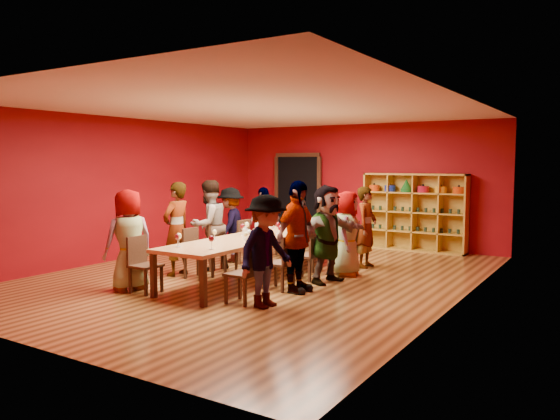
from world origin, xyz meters
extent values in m
cube|color=brown|center=(0.00, 0.00, -0.01)|extent=(7.10, 9.10, 0.02)
cube|color=#6B050A|center=(0.00, 4.51, 1.50)|extent=(7.10, 0.02, 3.00)
cube|color=#6B050A|center=(0.00, -4.51, 1.50)|extent=(7.10, 0.02, 3.00)
cube|color=#6B050A|center=(-3.51, 0.00, 1.50)|extent=(0.02, 9.10, 3.00)
cube|color=#6B050A|center=(3.51, 0.00, 1.50)|extent=(0.02, 9.10, 3.00)
cube|color=white|center=(0.00, 0.00, 3.01)|extent=(7.10, 9.10, 0.02)
cube|color=tan|center=(0.00, 0.00, 0.72)|extent=(1.10, 4.50, 0.06)
cube|color=black|center=(-0.49, -2.17, 0.34)|extent=(0.08, 0.08, 0.69)
cube|color=black|center=(-0.49, 2.17, 0.34)|extent=(0.08, 0.08, 0.69)
cube|color=black|center=(0.49, -2.17, 0.34)|extent=(0.08, 0.08, 0.69)
cube|color=black|center=(0.49, 2.17, 0.34)|extent=(0.08, 0.08, 0.69)
cube|color=black|center=(-1.80, 4.44, 1.10)|extent=(1.20, 0.14, 2.20)
cube|color=black|center=(-1.80, 4.37, 2.25)|extent=(1.32, 0.06, 0.10)
cube|color=black|center=(-2.45, 4.37, 1.10)|extent=(0.10, 0.06, 2.20)
cube|color=black|center=(-1.15, 4.37, 1.10)|extent=(0.10, 0.06, 2.20)
cube|color=#B48828|center=(0.22, 4.28, 0.90)|extent=(0.04, 0.40, 1.80)
cube|color=#B48828|center=(2.58, 4.28, 0.90)|extent=(0.04, 0.40, 1.80)
cube|color=#B48828|center=(1.40, 4.28, 1.78)|extent=(2.40, 0.40, 0.04)
cube|color=#B48828|center=(1.40, 4.28, 0.02)|extent=(2.40, 0.40, 0.04)
cube|color=#B48828|center=(1.40, 4.47, 0.90)|extent=(2.40, 0.02, 1.80)
cube|color=#B48828|center=(1.40, 4.28, 0.45)|extent=(2.36, 0.38, 0.03)
cube|color=#B48828|center=(1.40, 4.28, 0.90)|extent=(2.36, 0.38, 0.03)
cube|color=#B48828|center=(1.40, 4.28, 1.35)|extent=(2.36, 0.38, 0.03)
cube|color=#B48828|center=(0.80, 4.28, 0.90)|extent=(0.03, 0.38, 1.76)
cube|color=#B48828|center=(1.40, 4.28, 0.90)|extent=(0.03, 0.38, 1.76)
cube|color=#B48828|center=(2.00, 4.28, 0.90)|extent=(0.03, 0.38, 1.76)
cylinder|color=#C23C0B|center=(0.40, 4.28, 1.44)|extent=(0.26, 0.26, 0.15)
sphere|color=black|center=(0.40, 4.28, 1.53)|extent=(0.05, 0.05, 0.05)
cylinder|color=#162A9C|center=(0.80, 4.28, 1.44)|extent=(0.26, 0.26, 0.15)
sphere|color=black|center=(0.80, 4.28, 1.53)|extent=(0.05, 0.05, 0.05)
cylinder|color=#196524|center=(1.20, 4.28, 1.41)|extent=(0.26, 0.26, 0.08)
cone|color=#196524|center=(1.20, 4.28, 1.56)|extent=(0.24, 0.24, 0.22)
cylinder|color=#A2122B|center=(1.60, 4.28, 1.44)|extent=(0.26, 0.26, 0.15)
sphere|color=black|center=(1.60, 4.28, 1.53)|extent=(0.05, 0.05, 0.05)
cylinder|color=gold|center=(2.00, 4.28, 1.44)|extent=(0.26, 0.26, 0.15)
sphere|color=black|center=(2.00, 4.28, 1.53)|extent=(0.05, 0.05, 0.05)
cylinder|color=#C23C0B|center=(2.40, 4.28, 1.44)|extent=(0.26, 0.26, 0.15)
sphere|color=black|center=(2.40, 4.28, 1.53)|extent=(0.05, 0.05, 0.05)
cylinder|color=#192E20|center=(0.38, 4.28, 0.52)|extent=(0.07, 0.07, 0.10)
cylinder|color=#192E20|center=(0.56, 4.28, 0.52)|extent=(0.07, 0.07, 0.10)
cylinder|color=#192E20|center=(0.75, 4.28, 0.52)|extent=(0.07, 0.07, 0.10)
cylinder|color=#192E20|center=(0.93, 4.28, 0.52)|extent=(0.07, 0.07, 0.10)
cylinder|color=#192E20|center=(1.12, 4.28, 0.52)|extent=(0.07, 0.07, 0.10)
cylinder|color=#192E20|center=(1.30, 4.28, 0.52)|extent=(0.07, 0.07, 0.10)
cylinder|color=#192E20|center=(1.49, 4.28, 0.52)|extent=(0.07, 0.07, 0.10)
cylinder|color=#192E20|center=(1.67, 4.28, 0.52)|extent=(0.07, 0.07, 0.10)
cylinder|color=#192E20|center=(1.86, 4.28, 0.52)|extent=(0.07, 0.07, 0.10)
cylinder|color=#192E20|center=(2.04, 4.28, 0.52)|extent=(0.07, 0.07, 0.10)
cylinder|color=#192E20|center=(2.23, 4.28, 0.52)|extent=(0.07, 0.07, 0.10)
cylinder|color=#192E20|center=(2.42, 4.28, 0.52)|extent=(0.07, 0.07, 0.10)
cylinder|color=#192E20|center=(0.38, 4.28, 0.97)|extent=(0.07, 0.07, 0.10)
cylinder|color=#192E20|center=(0.56, 4.28, 0.97)|extent=(0.07, 0.07, 0.10)
cylinder|color=#192E20|center=(0.75, 4.28, 0.97)|extent=(0.07, 0.07, 0.10)
cylinder|color=#192E20|center=(0.93, 4.28, 0.97)|extent=(0.07, 0.07, 0.10)
cylinder|color=#192E20|center=(1.12, 4.28, 0.97)|extent=(0.07, 0.07, 0.10)
cylinder|color=#192E20|center=(1.30, 4.28, 0.97)|extent=(0.07, 0.07, 0.10)
cylinder|color=#192E20|center=(1.49, 4.28, 0.97)|extent=(0.07, 0.07, 0.10)
cylinder|color=#192E20|center=(1.67, 4.28, 0.97)|extent=(0.07, 0.07, 0.10)
cylinder|color=#192E20|center=(1.86, 4.28, 0.97)|extent=(0.07, 0.07, 0.10)
cylinder|color=#192E20|center=(2.04, 4.28, 0.97)|extent=(0.07, 0.07, 0.10)
cylinder|color=#192E20|center=(2.23, 4.28, 0.97)|extent=(0.07, 0.07, 0.10)
cylinder|color=#192E20|center=(2.42, 4.28, 0.97)|extent=(0.07, 0.07, 0.10)
cube|color=black|center=(-0.83, -2.00, 0.43)|extent=(0.42, 0.42, 0.04)
cube|color=black|center=(-1.02, -2.00, 0.67)|extent=(0.04, 0.40, 0.44)
cube|color=black|center=(-1.00, -2.17, 0.21)|extent=(0.04, 0.04, 0.41)
cube|color=black|center=(-0.66, -2.17, 0.21)|extent=(0.04, 0.04, 0.41)
cube|color=black|center=(-1.00, -1.83, 0.21)|extent=(0.04, 0.04, 0.41)
cube|color=black|center=(-0.66, -1.83, 0.21)|extent=(0.04, 0.04, 0.41)
imported|color=#525358|center=(-1.20, -2.00, 0.81)|extent=(0.67, 0.89, 1.63)
cube|color=black|center=(-0.83, -0.73, 0.43)|extent=(0.42, 0.42, 0.04)
cube|color=black|center=(-1.02, -0.73, 0.67)|extent=(0.04, 0.40, 0.44)
cube|color=black|center=(-1.00, -0.90, 0.21)|extent=(0.04, 0.04, 0.41)
cube|color=black|center=(-0.66, -0.90, 0.21)|extent=(0.04, 0.04, 0.41)
cube|color=black|center=(-1.00, -0.56, 0.21)|extent=(0.04, 0.04, 0.41)
cube|color=black|center=(-0.66, -0.56, 0.21)|extent=(0.04, 0.04, 0.41)
imported|color=#141937|center=(-1.35, -0.73, 0.85)|extent=(0.46, 0.63, 1.70)
cube|color=black|center=(-0.83, -0.03, 0.43)|extent=(0.42, 0.42, 0.04)
cube|color=black|center=(-1.02, -0.03, 0.67)|extent=(0.04, 0.40, 0.44)
cube|color=black|center=(-1.00, -0.20, 0.21)|extent=(0.04, 0.04, 0.41)
cube|color=black|center=(-0.66, -0.20, 0.21)|extent=(0.04, 0.04, 0.41)
cube|color=black|center=(-1.00, 0.14, 0.21)|extent=(0.04, 0.04, 0.41)
cube|color=black|center=(-0.66, 0.14, 0.21)|extent=(0.04, 0.04, 0.41)
imported|color=silver|center=(-1.18, -0.03, 0.86)|extent=(0.59, 0.90, 1.72)
cube|color=black|center=(-0.83, 0.88, 0.43)|extent=(0.42, 0.42, 0.04)
cube|color=black|center=(-1.02, 0.88, 0.67)|extent=(0.04, 0.40, 0.44)
cube|color=black|center=(-1.00, 0.71, 0.21)|extent=(0.04, 0.04, 0.41)
cube|color=black|center=(-0.66, 0.71, 0.21)|extent=(0.04, 0.04, 0.41)
cube|color=black|center=(-1.00, 1.05, 0.21)|extent=(0.04, 0.04, 0.41)
cube|color=black|center=(-0.66, 1.05, 0.21)|extent=(0.04, 0.04, 0.41)
imported|color=#5880B5|center=(-1.35, 0.88, 0.77)|extent=(0.73, 1.08, 1.54)
cube|color=black|center=(-0.83, 1.92, 0.43)|extent=(0.42, 0.42, 0.04)
cube|color=black|center=(-1.02, 1.92, 0.67)|extent=(0.04, 0.40, 0.44)
cube|color=black|center=(-1.00, 1.75, 0.21)|extent=(0.04, 0.04, 0.41)
cube|color=black|center=(-0.66, 1.75, 0.21)|extent=(0.04, 0.04, 0.41)
cube|color=black|center=(-1.00, 2.09, 0.21)|extent=(0.04, 0.04, 0.41)
cube|color=black|center=(-0.66, 2.09, 0.21)|extent=(0.04, 0.04, 0.41)
imported|color=#526BAA|center=(-1.20, 1.92, 0.76)|extent=(0.59, 0.95, 1.51)
cube|color=black|center=(0.83, -1.70, 0.43)|extent=(0.42, 0.42, 0.04)
cube|color=black|center=(1.02, -1.70, 0.67)|extent=(0.04, 0.40, 0.44)
cube|color=black|center=(0.66, -1.87, 0.21)|extent=(0.04, 0.04, 0.41)
cube|color=black|center=(1.00, -1.87, 0.21)|extent=(0.04, 0.04, 0.41)
cube|color=black|center=(0.66, -1.53, 0.21)|extent=(0.04, 0.04, 0.41)
cube|color=black|center=(1.00, -1.53, 0.21)|extent=(0.04, 0.04, 0.41)
imported|color=#4D4D52|center=(1.25, -1.70, 0.80)|extent=(0.54, 1.08, 1.60)
cube|color=black|center=(0.83, -0.69, 0.43)|extent=(0.42, 0.42, 0.04)
cube|color=black|center=(1.02, -0.69, 0.67)|extent=(0.04, 0.40, 0.44)
cube|color=black|center=(0.66, -0.86, 0.21)|extent=(0.04, 0.04, 0.41)
cube|color=black|center=(1.00, -0.86, 0.21)|extent=(0.04, 0.04, 0.41)
cube|color=black|center=(0.66, -0.52, 0.21)|extent=(0.04, 0.04, 0.41)
cube|color=black|center=(1.00, -0.52, 0.21)|extent=(0.04, 0.04, 0.41)
imported|color=#131834|center=(1.16, -0.69, 0.89)|extent=(0.49, 1.04, 1.77)
cube|color=black|center=(0.83, 0.18, 0.43)|extent=(0.42, 0.42, 0.04)
cube|color=black|center=(1.02, 0.18, 0.67)|extent=(0.04, 0.40, 0.44)
cube|color=black|center=(0.66, 0.01, 0.21)|extent=(0.04, 0.04, 0.41)
cube|color=black|center=(1.00, 0.01, 0.21)|extent=(0.04, 0.04, 0.41)
cube|color=black|center=(0.66, 0.35, 0.21)|extent=(0.04, 0.04, 0.41)
cube|color=black|center=(1.00, 0.35, 0.21)|extent=(0.04, 0.04, 0.41)
imported|color=#BE7F89|center=(1.25, 0.18, 0.84)|extent=(0.76, 1.62, 1.68)
cube|color=black|center=(0.83, 0.91, 0.43)|extent=(0.42, 0.42, 0.04)
cube|color=black|center=(1.02, 0.91, 0.67)|extent=(0.04, 0.40, 0.44)
cube|color=black|center=(0.66, 0.74, 0.21)|extent=(0.04, 0.04, 0.41)
cube|color=black|center=(1.00, 0.74, 0.21)|extent=(0.04, 0.04, 0.41)
cube|color=black|center=(0.66, 1.08, 0.21)|extent=(0.04, 0.04, 0.41)
cube|color=black|center=(1.00, 1.08, 0.21)|extent=(0.04, 0.04, 0.41)
imported|color=beige|center=(1.27, 0.91, 0.77)|extent=(0.59, 0.83, 1.54)
cube|color=black|center=(0.83, 1.81, 0.43)|extent=(0.42, 0.42, 0.04)
cube|color=black|center=(1.02, 1.81, 0.67)|extent=(0.04, 0.40, 0.44)
cube|color=black|center=(0.66, 1.64, 0.21)|extent=(0.04, 0.04, 0.41)
cube|color=black|center=(1.00, 1.64, 0.21)|extent=(0.04, 0.04, 0.41)
cube|color=black|center=(0.66, 1.98, 0.21)|extent=(0.04, 0.04, 0.41)
cube|color=black|center=(1.00, 1.98, 0.21)|extent=(0.04, 0.04, 0.41)
imported|color=#161F3C|center=(1.27, 1.81, 0.79)|extent=(0.45, 0.60, 1.59)
cylinder|color=silver|center=(0.17, 0.31, 0.75)|extent=(0.07, 0.07, 0.01)
cylinder|color=silver|center=(0.17, 0.31, 0.82)|extent=(0.01, 0.01, 0.12)
ellipsoid|color=#47070D|center=(0.17, 0.31, 0.92)|extent=(0.09, 0.09, 0.10)
cylinder|color=silver|center=(0.33, -0.82, 0.75)|extent=(0.07, 0.07, 0.01)
cylinder|color=silver|center=(0.33, -0.82, 0.82)|extent=(0.01, 0.01, 0.12)
ellipsoid|color=silver|center=(0.33, -0.82, 0.91)|extent=(0.08, 0.08, 0.10)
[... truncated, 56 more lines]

